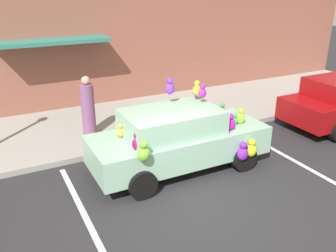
% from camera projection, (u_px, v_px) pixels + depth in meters
% --- Properties ---
extents(ground_plane, '(60.00, 60.00, 0.00)m').
position_uv_depth(ground_plane, '(192.00, 207.00, 7.40)').
color(ground_plane, '#262628').
extents(sidewalk, '(24.00, 4.00, 0.15)m').
position_uv_depth(sidewalk, '(112.00, 124.00, 11.50)').
color(sidewalk, gray).
rests_on(sidewalk, ground).
extents(storefront_building, '(24.00, 1.25, 6.40)m').
position_uv_depth(storefront_building, '(85.00, 17.00, 12.10)').
color(storefront_building, brown).
rests_on(storefront_building, ground).
extents(parking_stripe_front, '(0.12, 3.60, 0.01)m').
position_uv_depth(parking_stripe_front, '(282.00, 154.00, 9.67)').
color(parking_stripe_front, silver).
rests_on(parking_stripe_front, ground).
extents(parking_stripe_rear, '(0.12, 3.60, 0.01)m').
position_uv_depth(parking_stripe_rear, '(81.00, 208.00, 7.36)').
color(parking_stripe_rear, silver).
rests_on(parking_stripe_rear, ground).
extents(plush_covered_car, '(4.32, 1.98, 2.19)m').
position_uv_depth(plush_covered_car, '(178.00, 139.00, 8.63)').
color(plush_covered_car, '#8FBFA1').
rests_on(plush_covered_car, ground).
extents(teddy_bear_on_sidewalk, '(0.38, 0.32, 0.72)m').
position_uv_depth(teddy_bear_on_sidewalk, '(139.00, 122.00, 10.51)').
color(teddy_bear_on_sidewalk, pink).
rests_on(teddy_bear_on_sidewalk, sidewalk).
extents(pedestrian_near_shopfront, '(0.38, 0.38, 1.74)m').
position_uv_depth(pedestrian_near_shopfront, '(88.00, 109.00, 10.20)').
color(pedestrian_near_shopfront, '#7B4C76').
rests_on(pedestrian_near_shopfront, sidewalk).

